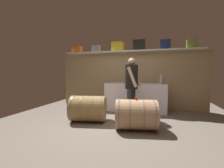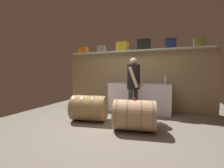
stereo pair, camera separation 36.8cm
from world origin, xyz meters
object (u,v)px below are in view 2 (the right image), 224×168
Objects in this scene: work_cabinet at (140,97)px; wine_bottle_clear at (166,80)px; toolcase_olive at (199,42)px; wine_glass at (166,81)px; toolcase_grey at (102,49)px; winemaker_pouring at (134,81)px; toolcase_orange at (83,50)px; tasting_cup at (134,99)px; toolcase_yellow at (122,47)px; toolcase_black at (144,45)px; red_funnel at (131,81)px; wine_barrel_far at (89,108)px; wine_barrel_near at (134,115)px; toolcase_navy at (171,44)px.

wine_bottle_clear is (0.78, -0.08, 0.59)m from work_cabinet.
toolcase_olive is 2.01× the size of wine_glass.
toolcase_grey reaches higher than winemaker_pouring.
wine_bottle_clear is (-0.88, -0.33, -1.08)m from toolcase_olive.
wine_glass is at bearing 152.11° from winemaker_pouring.
toolcase_orange reaches higher than tasting_cup.
toolcase_olive is at bearing 3.48° from toolcase_yellow.
wine_glass is at bearing 2.76° from toolcase_orange.
toolcase_grey is 0.73× the size of toolcase_black.
toolcase_grey is 0.15× the size of work_cabinet.
tasting_cup is (0.14, -1.88, -1.47)m from toolcase_black.
toolcase_orange is 2.21m from red_funnel.
toolcase_olive is at bearing 20.59° from wine_bottle_clear.
wine_barrel_far is (-1.11, -1.66, -1.83)m from toolcase_black.
wine_barrel_near is (1.69, -1.88, -1.78)m from toolcase_grey.
red_funnel is (1.11, -0.02, -1.15)m from toolcase_grey.
toolcase_olive is at bearing 4.35° from toolcase_orange.
red_funnel reaches higher than wine_barrel_near.
wine_glass is 0.14× the size of wine_barrel_near.
wine_glass is (0.79, 0.16, 0.55)m from work_cabinet.
toolcase_black reaches higher than wine_bottle_clear.
toolcase_grey reaches higher than wine_glass.
toolcase_yellow is (0.80, 0.00, 0.04)m from toolcase_grey.
wine_bottle_clear is 1.04m from winemaker_pouring.
wine_glass is 1.99m from wine_barrel_near.
toolcase_black is (1.54, 0.00, 0.05)m from toolcase_grey.
red_funnel reaches higher than work_cabinet.
toolcase_navy is at bearing -4.24° from toolcase_grey.
work_cabinet is at bearing 174.03° from wine_bottle_clear.
toolcase_orange reaches higher than wine_glass.
toolcase_olive reaches higher than wine_bottle_clear.
wine_glass is at bearing 61.42° from wine_barrel_near.
toolcase_olive is 5.15× the size of tasting_cup.
toolcase_grey is 0.18× the size of winemaker_pouring.
red_funnel is 2.16× the size of tasting_cup.
work_cabinet is 0.66m from red_funnel.
toolcase_yellow is at bearing 115.13° from tasting_cup.
toolcase_black reaches higher than work_cabinet.
winemaker_pouring is at bearing 94.22° from wine_barrel_near.
toolcase_orange is 1.58m from toolcase_yellow.
wine_glass is at bearing 88.34° from wine_bottle_clear.
toolcase_orange is 2.72m from wine_barrel_far.
wine_glass is (-0.87, -0.08, -1.13)m from toolcase_olive.
toolcase_orange is 2.90× the size of red_funnel.
red_funnel is at bearing 96.20° from wine_barrel_near.
wine_barrel_far is 1.39m from winemaker_pouring.
toolcase_olive is 0.29× the size of wine_barrel_near.
work_cabinet is at bearing -107.68° from toolcase_black.
red_funnel is at bearing 0.14° from toolcase_yellow.
wine_bottle_clear is (0.71, -0.33, -1.11)m from toolcase_black.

